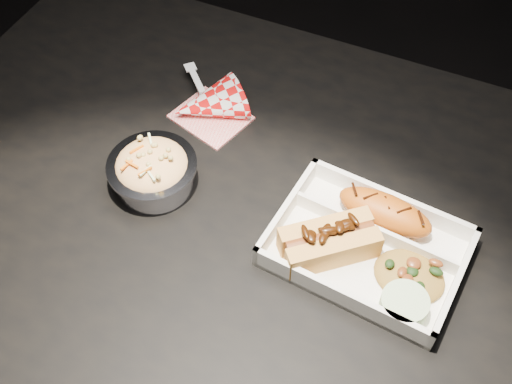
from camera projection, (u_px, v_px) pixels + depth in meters
dining_table at (271, 251)px, 0.98m from camera, size 1.20×0.80×0.75m
food_tray at (367, 249)px, 0.86m from camera, size 0.27×0.20×0.04m
fried_pastry at (385, 212)px, 0.87m from camera, size 0.14×0.07×0.04m
hotdog at (329, 241)px, 0.84m from camera, size 0.13×0.13×0.06m
fried_rice_mound at (411, 272)px, 0.82m from camera, size 0.10×0.09×0.03m
cupcake_liner at (404, 306)px, 0.80m from camera, size 0.06×0.06×0.03m
foil_coleslaw_cup at (153, 169)px, 0.92m from camera, size 0.13×0.13×0.07m
napkin_fork at (208, 105)px, 1.02m from camera, size 0.15×0.15×0.10m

